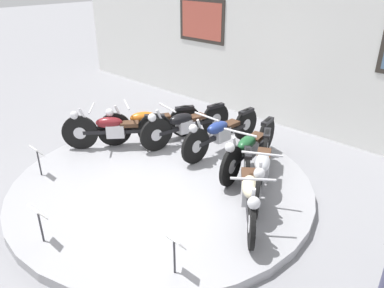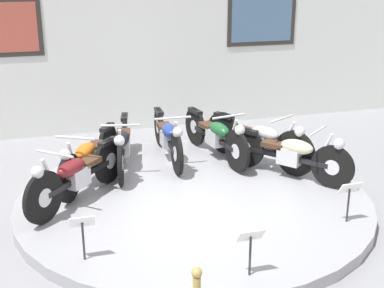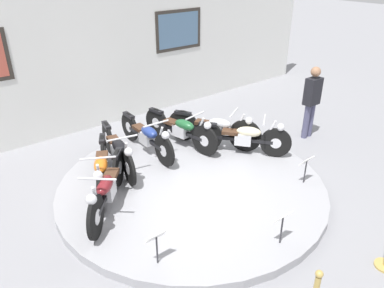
{
  "view_description": "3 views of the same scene",
  "coord_description": "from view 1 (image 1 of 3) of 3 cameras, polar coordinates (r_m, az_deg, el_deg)",
  "views": [
    {
      "loc": [
        3.8,
        -3.34,
        3.19
      ],
      "look_at": [
        0.27,
        0.39,
        0.73
      ],
      "focal_mm": 35.0,
      "sensor_mm": 36.0,
      "label": 1
    },
    {
      "loc": [
        -1.81,
        -6.19,
        3.08
      ],
      "look_at": [
        0.08,
        0.37,
        0.73
      ],
      "focal_mm": 50.0,
      "sensor_mm": 36.0,
      "label": 2
    },
    {
      "loc": [
        -3.45,
        -4.34,
        3.7
      ],
      "look_at": [
        0.06,
        0.06,
        0.86
      ],
      "focal_mm": 35.0,
      "sensor_mm": 36.0,
      "label": 3
    }
  ],
  "objects": [
    {
      "name": "motorcycle_black",
      "position": [
        6.98,
        -1.05,
        3.15
      ],
      "size": [
        0.58,
        1.94,
        0.79
      ],
      "color": "black",
      "rests_on": "display_platform"
    },
    {
      "name": "motorcycle_orange",
      "position": [
        7.08,
        -6.68,
        3.32
      ],
      "size": [
        1.0,
        1.76,
        0.79
      ],
      "color": "black",
      "rests_on": "display_platform"
    },
    {
      "name": "display_platform",
      "position": [
        5.94,
        -4.51,
        -6.13
      ],
      "size": [
        4.63,
        4.63,
        0.14
      ],
      "primitive_type": "cylinder",
      "color": "#99999E",
      "rests_on": "ground_plane"
    },
    {
      "name": "motorcycle_maroon",
      "position": [
        6.9,
        -11.61,
        2.38
      ],
      "size": [
        1.37,
        1.52,
        0.8
      ],
      "color": "black",
      "rests_on": "display_platform"
    },
    {
      "name": "motorcycle_green",
      "position": [
        6.14,
        8.7,
        -0.43
      ],
      "size": [
        0.55,
        1.96,
        0.79
      ],
      "color": "black",
      "rests_on": "display_platform"
    },
    {
      "name": "info_placard_front_centre",
      "position": [
        4.85,
        -22.33,
        -10.17
      ],
      "size": [
        0.26,
        0.11,
        0.51
      ],
      "color": "#333338",
      "rests_on": "display_platform"
    },
    {
      "name": "info_placard_front_left",
      "position": [
        6.33,
        -22.47,
        -1.51
      ],
      "size": [
        0.26,
        0.11,
        0.51
      ],
      "color": "#333338",
      "rests_on": "display_platform"
    },
    {
      "name": "info_placard_front_right",
      "position": [
        4.1,
        -2.74,
        -15.28
      ],
      "size": [
        0.26,
        0.11,
        0.51
      ],
      "color": "#333338",
      "rests_on": "display_platform"
    },
    {
      "name": "back_wall",
      "position": [
        8.07,
        15.19,
        14.98
      ],
      "size": [
        14.0,
        0.22,
        3.63
      ],
      "color": "silver",
      "rests_on": "ground_plane"
    },
    {
      "name": "ground_plane",
      "position": [
        5.98,
        -4.49,
        -6.72
      ],
      "size": [
        60.0,
        60.0,
        0.0
      ],
      "primitive_type": "plane",
      "color": "gray"
    },
    {
      "name": "motorcycle_cream",
      "position": [
        5.02,
        8.74,
        -6.95
      ],
      "size": [
        1.25,
        1.57,
        0.78
      ],
      "color": "black",
      "rests_on": "display_platform"
    },
    {
      "name": "motorcycle_silver",
      "position": [
        5.55,
        10.64,
        -3.41
      ],
      "size": [
        1.03,
        1.79,
        0.81
      ],
      "color": "black",
      "rests_on": "display_platform"
    },
    {
      "name": "motorcycle_blue",
      "position": [
        6.65,
        4.41,
        1.88
      ],
      "size": [
        0.54,
        1.97,
        0.79
      ],
      "color": "black",
      "rests_on": "display_platform"
    }
  ]
}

